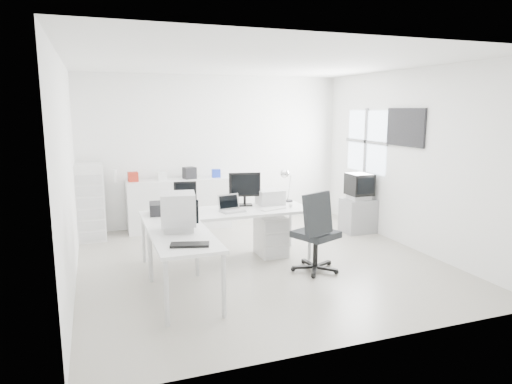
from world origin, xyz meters
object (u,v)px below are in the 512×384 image
object	(u,v)px
filing_cabinet	(91,202)
tv_cabinet	(358,216)
main_desk	(227,236)
drawer_pedestal	(271,235)
crt_monitor	(178,214)
laser_printer	(270,197)
office_chair	(316,230)
lcd_monitor_small	(185,196)
sideboard	(179,204)
lcd_monitor_large	(245,189)
inkjet_printer	(166,208)
laptop	(232,205)
crt_tv	(359,187)
side_desk	(184,267)

from	to	relation	value
filing_cabinet	tv_cabinet	bearing A→B (deg)	-13.89
main_desk	drawer_pedestal	bearing A→B (deg)	4.09
crt_monitor	tv_cabinet	distance (m)	3.90
tv_cabinet	drawer_pedestal	bearing A→B (deg)	-160.82
laser_printer	office_chair	world-z (taller)	office_chair
drawer_pedestal	crt_monitor	world-z (taller)	crt_monitor
lcd_monitor_small	sideboard	bearing A→B (deg)	91.68
lcd_monitor_large	laser_printer	bearing A→B (deg)	7.68
main_desk	sideboard	size ratio (longest dim) A/B	1.29
crt_monitor	tv_cabinet	size ratio (longest dim) A/B	0.68
inkjet_printer	lcd_monitor_small	xyz separation A→B (m)	(0.30, 0.15, 0.12)
main_desk	lcd_monitor_small	distance (m)	0.83
tv_cabinet	sideboard	bearing A→B (deg)	156.66
inkjet_printer	office_chair	size ratio (longest dim) A/B	0.40
crt_monitor	sideboard	distance (m)	2.95
main_desk	crt_monitor	bearing A→B (deg)	-135.00
drawer_pedestal	tv_cabinet	distance (m)	2.07
lcd_monitor_large	laptop	size ratio (longest dim) A/B	1.58
laser_printer	laptop	bearing A→B (deg)	-156.43
tv_cabinet	lcd_monitor_small	bearing A→B (deg)	-171.50
filing_cabinet	crt_monitor	bearing A→B (deg)	-69.63
drawer_pedestal	office_chair	xyz separation A→B (m)	(0.31, -0.85, 0.27)
office_chair	lcd_monitor_small	bearing A→B (deg)	122.89
crt_tv	sideboard	size ratio (longest dim) A/B	0.27
lcd_monitor_small	laser_printer	bearing A→B (deg)	7.63
side_desk	crt_monitor	size ratio (longest dim) A/B	3.42
crt_monitor	side_desk	bearing A→B (deg)	-80.84
lcd_monitor_large	crt_monitor	xyz separation A→B (m)	(-1.20, -1.10, -0.04)
laptop	tv_cabinet	world-z (taller)	laptop
inkjet_printer	crt_tv	size ratio (longest dim) A/B	0.90
crt_tv	filing_cabinet	bearing A→B (deg)	166.11
office_chair	main_desk	bearing A→B (deg)	118.48
drawer_pedestal	tv_cabinet	world-z (taller)	tv_cabinet
inkjet_printer	lcd_monitor_small	world-z (taller)	lcd_monitor_small
main_desk	lcd_monitor_large	size ratio (longest dim) A/B	4.88
lcd_monitor_small	laser_printer	world-z (taller)	lcd_monitor_small
side_desk	laptop	distance (m)	1.43
inkjet_printer	office_chair	world-z (taller)	office_chair
inkjet_printer	tv_cabinet	size ratio (longest dim) A/B	0.75
side_desk	lcd_monitor_small	world-z (taller)	lcd_monitor_small
office_chair	crt_tv	bearing A→B (deg)	19.85
lcd_monitor_large	lcd_monitor_small	bearing A→B (deg)	-168.03
laptop	filing_cabinet	world-z (taller)	filing_cabinet
lcd_monitor_large	filing_cabinet	distance (m)	2.74
tv_cabinet	laptop	bearing A→B (deg)	-162.33
main_desk	lcd_monitor_small	size ratio (longest dim) A/B	5.97
sideboard	filing_cabinet	size ratio (longest dim) A/B	1.45
side_desk	sideboard	world-z (taller)	sideboard
lcd_monitor_small	laptop	xyz separation A→B (m)	(0.60, -0.35, -0.10)
lcd_monitor_large	tv_cabinet	distance (m)	2.45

